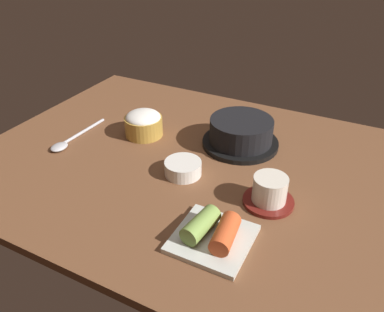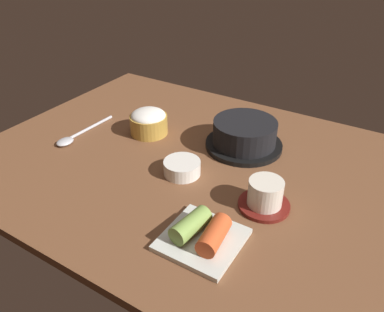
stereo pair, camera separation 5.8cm
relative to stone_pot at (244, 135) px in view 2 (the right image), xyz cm
name	(u,v)px [view 2 (the right image)]	position (x,y,z in cm)	size (l,w,h in cm)	color
dining_table	(189,164)	(-8.21, -12.43, -4.50)	(100.00, 76.00, 2.00)	brown
stone_pot	(244,135)	(0.00, 0.00, 0.00)	(19.01, 19.01, 7.06)	black
rice_bowl	(149,121)	(-24.34, -6.59, -0.06)	(9.81, 9.81, 6.76)	#B78C38
tea_cup_with_saucer	(265,195)	(13.29, -18.90, -0.69)	(10.29, 10.29, 6.14)	maroon
banchan_cup_center	(182,167)	(-6.73, -17.78, -1.79)	(8.25, 8.25, 3.19)	white
kimchi_plate	(202,234)	(7.73, -33.64, -1.77)	(13.39, 13.39, 4.60)	silver
spoon	(73,137)	(-39.02, -19.48, -2.89)	(3.60, 19.50, 1.35)	#B7B7BC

